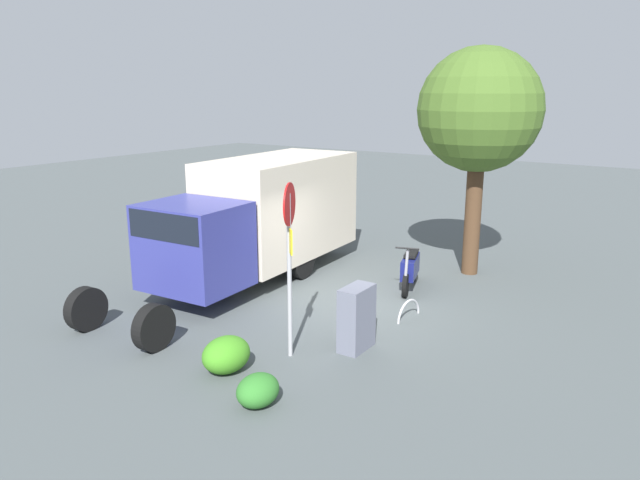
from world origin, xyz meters
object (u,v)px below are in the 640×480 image
object	(u,v)px
street_tree	(479,112)
bike_rack_hoop	(409,318)
motorcycle	(410,268)
stop_sign	(289,243)
utility_cabinet	(357,318)
box_truck_near	(259,215)

from	to	relation	value
street_tree	bike_rack_hoop	xyz separation A→B (m)	(3.87, 0.10, -4.21)
motorcycle	stop_sign	world-z (taller)	stop_sign
street_tree	utility_cabinet	xyz separation A→B (m)	(5.82, -0.04, -3.59)
stop_sign	street_tree	size ratio (longest dim) A/B	0.55
street_tree	utility_cabinet	size ratio (longest dim) A/B	4.74
street_tree	box_truck_near	bearing A→B (deg)	-51.69
stop_sign	utility_cabinet	bearing A→B (deg)	138.32
box_truck_near	street_tree	size ratio (longest dim) A/B	1.45
box_truck_near	motorcycle	xyz separation A→B (m)	(-1.37, 3.60, -1.14)
box_truck_near	utility_cabinet	xyz separation A→B (m)	(2.38, 4.31, -1.04)
stop_sign	utility_cabinet	distance (m)	1.98
street_tree	bike_rack_hoop	distance (m)	5.71
utility_cabinet	motorcycle	bearing A→B (deg)	-169.26
street_tree	utility_cabinet	world-z (taller)	street_tree
utility_cabinet	bike_rack_hoop	world-z (taller)	utility_cabinet
box_truck_near	bike_rack_hoop	size ratio (longest dim) A/B	9.88
box_truck_near	bike_rack_hoop	distance (m)	4.77
box_truck_near	utility_cabinet	size ratio (longest dim) A/B	6.85
utility_cabinet	bike_rack_hoop	xyz separation A→B (m)	(-1.95, 0.14, -0.61)
stop_sign	utility_cabinet	xyz separation A→B (m)	(-0.94, 0.84, -1.53)
motorcycle	stop_sign	distance (m)	4.96
bike_rack_hoop	box_truck_near	bearing A→B (deg)	-95.49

